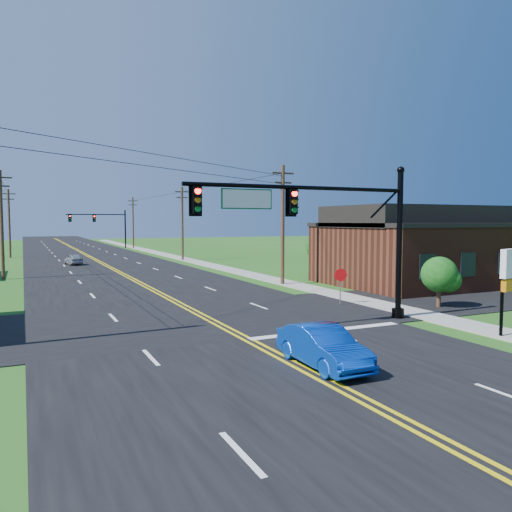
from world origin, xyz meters
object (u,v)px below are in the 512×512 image
signal_mast_far (100,223)px  stop_sign (341,279)px  signal_mast_main (322,223)px  blue_car (323,347)px

signal_mast_far → stop_sign: (4.06, -67.49, -3.01)m
signal_mast_main → blue_car: (-3.45, -5.47, -4.08)m
signal_mast_main → stop_sign: (4.16, 4.51, -3.22)m
blue_car → stop_sign: (7.61, 9.98, 0.86)m
signal_mast_far → stop_sign: signal_mast_far is taller
blue_car → stop_sign: 12.58m
signal_mast_far → blue_car: bearing=-92.6°
signal_mast_far → blue_car: size_ratio=2.69×
signal_mast_main → stop_sign: 6.93m
signal_mast_far → blue_car: 77.65m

